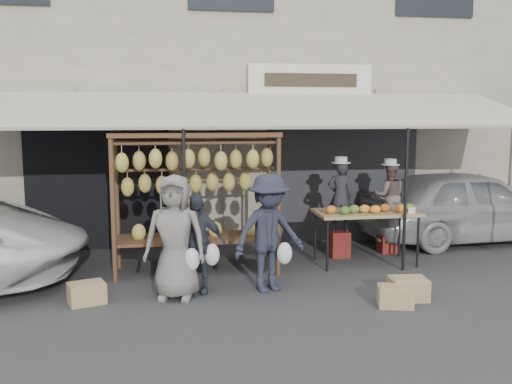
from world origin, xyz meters
The scene contains 16 objects.
ground_plane centered at (0.00, 0.00, 0.00)m, with size 90.00×90.00×0.00m, color #2D2D30.
shophouse centered at (0.00, 6.50, 3.65)m, with size 24.00×6.15×7.30m.
awning centered at (0.01, 2.28, 2.57)m, with size 10.00×2.35×2.92m.
banana_rack centered at (-0.81, 1.55, 1.57)m, with size 2.60×0.90×2.24m.
produce_table centered at (2.04, 1.61, 0.88)m, with size 1.70×0.90×1.04m.
vendor_left centered at (1.75, 2.18, 1.08)m, with size 0.45×0.30×1.24m, color #2A2930.
vendor_right centered at (2.73, 2.35, 1.04)m, with size 0.58×0.45×1.20m, color #716058.
customer_left centered at (-1.17, 0.31, 0.86)m, with size 0.84×0.55×1.71m, color slate.
customer_mid centered at (-0.87, 0.54, 0.71)m, with size 0.83×0.35×1.42m, color #313741.
customer_right centered at (0.15, 0.45, 0.84)m, with size 1.09×0.63×1.68m, color #252736.
stool_left centered at (1.75, 2.18, 0.23)m, with size 0.33×0.33×0.46m, color maroon.
stool_right centered at (2.73, 2.35, 0.22)m, with size 0.32×0.32×0.44m, color maroon.
crate_near_a centered at (1.68, -0.48, 0.13)m, with size 0.45×0.34×0.27m, color tan.
crate_near_b centered at (1.96, -0.24, 0.15)m, with size 0.50×0.38×0.30m, color tan.
crate_far centered at (-2.35, 0.29, 0.14)m, with size 0.46×0.35×0.28m, color tan.
sedan centered at (4.62, 2.92, 0.73)m, with size 1.73×4.29×1.46m, color #AFAFB5.
Camera 1 is at (-1.30, -7.34, 2.53)m, focal length 40.00 mm.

